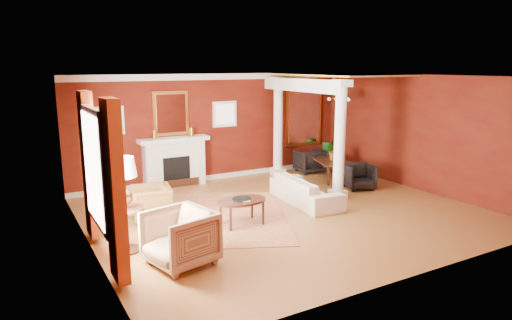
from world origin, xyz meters
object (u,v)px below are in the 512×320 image
armchair_leopard (151,201)px  side_table (123,188)px  armchair_stripe (180,235)px  coffee_table (242,202)px  dining_table (333,164)px  sofa (306,186)px

armchair_leopard → side_table: side_table is taller
armchair_stripe → coffee_table: (1.71, 1.15, -0.02)m
armchair_leopard → side_table: bearing=-22.0°
dining_table → armchair_leopard: bearing=118.2°
armchair_leopard → dining_table: (5.44, 0.87, 0.02)m
sofa → coffee_table: sofa is taller
coffee_table → armchair_stripe: bearing=-146.1°
armchair_stripe → dining_table: 6.52m
sofa → coffee_table: (-1.97, -0.58, 0.07)m
sofa → dining_table: 2.48m
armchair_leopard → side_table: (-0.86, -1.38, 0.73)m
side_table → dining_table: (6.30, 2.25, -0.71)m
armchair_leopard → coffee_table: armchair_leopard is taller
armchair_stripe → dining_table: bearing=105.7°
armchair_stripe → dining_table: size_ratio=0.65×
armchair_leopard → armchair_stripe: 2.35m
coffee_table → dining_table: bearing=27.4°
armchair_leopard → sofa: bearing=90.1°
side_table → dining_table: 6.72m
armchair_leopard → coffee_table: 1.89m
armchair_stripe → armchair_leopard: bearing=160.5°
sofa → armchair_stripe: 4.07m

